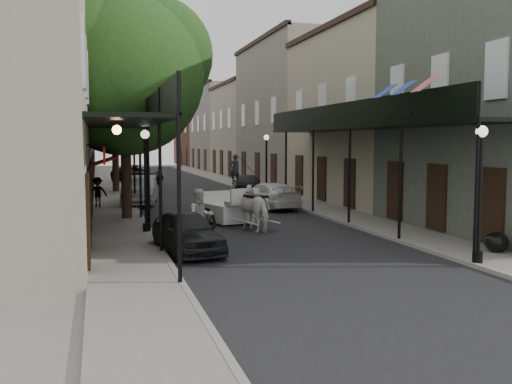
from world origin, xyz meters
TOP-DOWN VIEW (x-y plane):
  - ground at (0.00, 0.00)m, footprint 140.00×140.00m
  - road at (0.00, 20.00)m, footprint 8.00×90.00m
  - sidewalk_left at (-5.00, 20.00)m, footprint 2.20×90.00m
  - sidewalk_right at (5.00, 20.00)m, footprint 2.20×90.00m
  - building_row_left at (-8.60, 30.00)m, footprint 5.00×80.00m
  - building_row_right at (8.60, 30.00)m, footprint 5.00×80.00m
  - gallery_left at (-4.79, 6.98)m, footprint 2.20×18.05m
  - gallery_right at (4.79, 6.98)m, footprint 2.20×18.05m
  - tree_near at (-4.20, 10.18)m, footprint 7.31×6.80m
  - tree_far at (-4.25, 24.18)m, footprint 6.45×6.00m
  - lamppost_right_near at (4.10, -2.00)m, footprint 0.32×0.32m
  - lamppost_left at (-4.10, 6.00)m, footprint 0.32×0.32m
  - lamppost_right_far at (4.10, 18.00)m, footprint 0.32×0.32m
  - horse at (0.08, 5.81)m, footprint 1.47×2.24m
  - carriage at (-0.67, 8.41)m, footprint 2.23×2.86m
  - pedestrian_walking at (-2.49, 3.69)m, footprint 0.96×0.78m
  - pedestrian_sidewalk_left at (-5.80, 14.71)m, footprint 1.04×0.70m
  - car_left_near at (-3.19, 2.09)m, footprint 2.06×3.99m
  - car_left_mid at (-3.60, 16.17)m, footprint 2.31×4.93m
  - car_left_far at (-2.60, 32.78)m, footprint 4.52×6.01m
  - car_right_near at (2.60, 12.58)m, footprint 2.59×4.85m
  - car_right_far at (3.13, 19.00)m, footprint 2.69×4.68m
  - trash_bags at (5.72, -0.70)m, footprint 0.97×1.12m

SIDE VIEW (x-z plane):
  - ground at x=0.00m, z-range 0.00..0.00m
  - road at x=0.00m, z-range 0.00..0.01m
  - sidewalk_left at x=-5.00m, z-range 0.00..0.12m
  - sidewalk_right at x=5.00m, z-range 0.00..0.12m
  - trash_bags at x=5.72m, z-range 0.10..0.71m
  - car_left_near at x=-3.19m, z-range 0.00..1.30m
  - car_right_near at x=2.60m, z-range 0.00..1.34m
  - car_right_far at x=3.13m, z-range 0.00..1.50m
  - car_left_far at x=-2.60m, z-range 0.00..1.52m
  - car_left_mid at x=-3.60m, z-range 0.00..1.56m
  - horse at x=0.08m, z-range 0.00..1.74m
  - pedestrian_sidewalk_left at x=-5.80m, z-range 0.12..1.62m
  - pedestrian_walking at x=-2.49m, z-range 0.00..1.83m
  - carriage at x=-0.67m, z-range -0.32..2.58m
  - lamppost_right_near at x=4.10m, z-range 0.19..3.90m
  - lamppost_left at x=-4.10m, z-range 0.19..3.90m
  - lamppost_right_far at x=4.10m, z-range 0.19..3.90m
  - gallery_left at x=-4.79m, z-range 1.61..6.49m
  - gallery_right at x=4.79m, z-range 1.61..6.49m
  - building_row_left at x=-8.60m, z-range 0.00..10.50m
  - building_row_right at x=8.60m, z-range 0.00..10.50m
  - tree_far at x=-4.25m, z-range 1.53..10.14m
  - tree_near at x=-4.20m, z-range 1.67..11.30m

